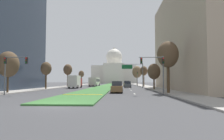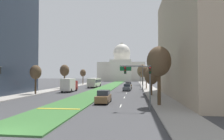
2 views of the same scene
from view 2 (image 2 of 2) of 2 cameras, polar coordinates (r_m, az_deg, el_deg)
ground_plane at (r=76.62m, az=-0.17°, el=-4.41°), size 279.58×279.58×0.00m
grass_median at (r=70.31m, az=-0.77°, el=-4.63°), size 5.59×114.37×0.14m
median_curb_nose at (r=24.37m, az=-14.92°, el=-10.55°), size 5.03×0.50×0.04m
lane_dashes_right at (r=47.32m, az=4.17°, el=-6.29°), size 0.16×44.71×0.01m
sidewalk_left at (r=67.04m, az=-12.59°, el=-4.75°), size 4.00×114.37×0.15m
sidewalk_right at (r=63.57m, az=10.26°, el=-4.95°), size 4.00×114.37×0.15m
midrise_block_right at (r=40.70m, az=26.59°, el=7.98°), size 15.32×33.71×21.15m
capitol_building at (r=139.06m, az=2.77°, el=0.54°), size 31.03×25.57×26.36m
traffic_light_near_right at (r=23.70m, az=8.66°, el=-2.01°), size 3.34×0.35×5.20m
traffic_light_far_right at (r=63.67m, az=7.98°, el=-2.04°), size 0.28×0.35×5.20m
overhead_guide_sign at (r=49.12m, az=6.22°, el=-0.68°), size 5.64×0.20×6.50m
street_tree_right_near at (r=27.05m, az=13.12°, el=2.26°), size 3.14×3.14×7.80m
street_tree_left_mid at (r=44.59m, az=-20.78°, el=-0.68°), size 2.34×2.34×6.08m
street_tree_right_mid at (r=39.46m, az=11.08°, el=-1.64°), size 2.71×2.71×5.58m
street_tree_left_far at (r=60.45m, az=-13.27°, el=-0.18°), size 2.70×2.70×7.05m
street_tree_right_far at (r=58.31m, az=9.66°, el=-0.50°), size 2.36×2.36×6.47m
street_tree_left_distant at (r=83.55m, az=-8.21°, el=-0.87°), size 2.40×2.40×6.34m
street_tree_right_distant at (r=80.89m, az=8.59°, el=-0.26°), size 4.10×4.10×8.20m
sedan_lead_stopped at (r=29.20m, az=-2.43°, el=-7.68°), size 1.90×4.26×1.85m
sedan_midblock at (r=51.94m, az=4.32°, el=-4.96°), size 2.15×4.81×1.74m
sedan_distant at (r=62.35m, az=4.64°, el=-4.31°), size 2.22×4.76×1.85m
sedan_far_horizon at (r=74.49m, az=-5.45°, el=-3.90°), size 1.98×4.15×1.65m
sedan_very_far at (r=85.11m, az=-4.20°, el=-3.54°), size 1.90×4.71×1.79m
box_truck_delivery at (r=49.37m, az=-12.01°, el=-4.12°), size 2.40×6.40×3.20m
city_bus at (r=66.13m, az=-4.97°, el=-3.36°), size 2.62×11.00×2.95m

